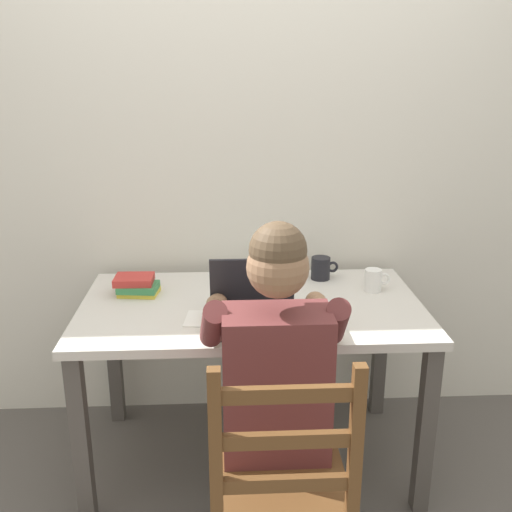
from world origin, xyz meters
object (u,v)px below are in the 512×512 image
(desk, at_px, (251,325))
(coffee_mug_dark, at_px, (321,268))
(landscape_photo_print, at_px, (282,285))
(book_stack_main, at_px, (137,285))
(computer_mouse, at_px, (329,320))
(coffee_mug_white, at_px, (374,280))
(seated_person, at_px, (274,374))
(laptop, at_px, (255,308))
(wooden_chair, at_px, (280,486))

(desk, height_order, coffee_mug_dark, coffee_mug_dark)
(coffee_mug_dark, bearing_deg, desk, -140.02)
(desk, xyz_separation_m, landscape_photo_print, (0.14, 0.20, 0.10))
(coffee_mug_dark, relative_size, book_stack_main, 0.66)
(computer_mouse, xyz_separation_m, coffee_mug_white, (0.25, 0.33, 0.03))
(computer_mouse, height_order, coffee_mug_white, coffee_mug_white)
(coffee_mug_dark, bearing_deg, landscape_photo_print, -157.84)
(desk, height_order, seated_person, seated_person)
(coffee_mug_white, bearing_deg, seated_person, -129.17)
(laptop, distance_m, coffee_mug_dark, 0.56)
(wooden_chair, distance_m, coffee_mug_white, 1.04)
(desk, distance_m, book_stack_main, 0.52)
(laptop, bearing_deg, coffee_mug_white, 29.26)
(seated_person, height_order, coffee_mug_white, seated_person)
(wooden_chair, height_order, book_stack_main, wooden_chair)
(landscape_photo_print, bearing_deg, coffee_mug_white, -19.87)
(wooden_chair, relative_size, book_stack_main, 4.97)
(seated_person, bearing_deg, coffee_mug_white, 50.83)
(laptop, xyz_separation_m, coffee_mug_white, (0.53, 0.30, -0.01))
(book_stack_main, bearing_deg, computer_mouse, -24.24)
(computer_mouse, relative_size, coffee_mug_dark, 0.81)
(coffee_mug_white, distance_m, book_stack_main, 1.01)
(book_stack_main, distance_m, landscape_photo_print, 0.63)
(seated_person, height_order, computer_mouse, seated_person)
(seated_person, height_order, coffee_mug_dark, seated_person)
(seated_person, distance_m, landscape_photo_print, 0.68)
(wooden_chair, bearing_deg, desk, 94.12)
(seated_person, distance_m, coffee_mug_white, 0.76)
(coffee_mug_white, bearing_deg, coffee_mug_dark, 141.79)
(coffee_mug_dark, xyz_separation_m, landscape_photo_print, (-0.19, -0.08, -0.05))
(desk, xyz_separation_m, coffee_mug_white, (0.53, 0.12, 0.14))
(wooden_chair, height_order, computer_mouse, wooden_chair)
(computer_mouse, distance_m, book_stack_main, 0.84)
(seated_person, relative_size, coffee_mug_dark, 10.03)
(seated_person, xyz_separation_m, laptop, (-0.05, 0.29, 0.12))
(wooden_chair, relative_size, coffee_mug_dark, 7.56)
(seated_person, bearing_deg, coffee_mug_dark, 69.76)
(wooden_chair, relative_size, landscape_photo_print, 7.19)
(laptop, xyz_separation_m, computer_mouse, (0.28, -0.04, -0.04))
(desk, bearing_deg, landscape_photo_print, 54.50)
(computer_mouse, height_order, landscape_photo_print, computer_mouse)
(laptop, bearing_deg, book_stack_main, 147.74)
(laptop, distance_m, computer_mouse, 0.28)
(laptop, height_order, book_stack_main, laptop)
(laptop, distance_m, book_stack_main, 0.57)
(laptop, relative_size, book_stack_main, 1.76)
(seated_person, bearing_deg, landscape_photo_print, 82.46)
(computer_mouse, xyz_separation_m, coffee_mug_dark, (0.05, 0.49, 0.03))
(laptop, bearing_deg, desk, 91.44)
(wooden_chair, bearing_deg, coffee_mug_white, 61.14)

